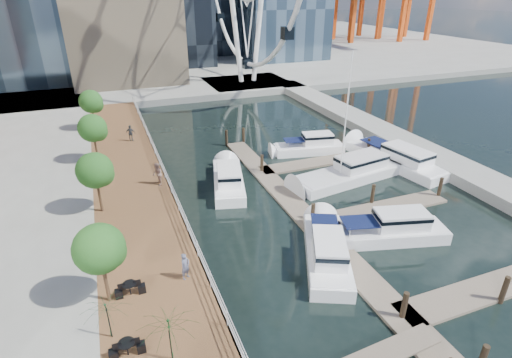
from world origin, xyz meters
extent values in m
plane|color=black|center=(0.00, 0.00, 0.00)|extent=(520.00, 520.00, 0.00)
cube|color=brown|center=(-9.00, 15.00, 0.50)|extent=(6.00, 60.00, 1.00)
cube|color=#595954|center=(-6.00, 15.00, 0.50)|extent=(0.25, 60.00, 1.00)
cube|color=gray|center=(0.00, 102.00, 0.50)|extent=(200.00, 114.00, 1.00)
cube|color=gray|center=(20.00, 20.00, 0.50)|extent=(4.00, 60.00, 1.00)
cube|color=gray|center=(14.00, 52.00, 0.50)|extent=(14.00, 12.00, 1.00)
cube|color=#6D6051|center=(3.00, 10.00, 0.10)|extent=(2.00, 32.00, 0.20)
cube|color=#6D6051|center=(9.00, -2.00, 0.10)|extent=(12.00, 2.00, 0.20)
cube|color=#6D6051|center=(9.00, 8.00, 0.10)|extent=(12.00, 2.00, 0.20)
cube|color=#6D6051|center=(9.00, 18.00, 0.10)|extent=(12.00, 2.00, 0.20)
cylinder|color=white|center=(11.50, 52.00, 14.00)|extent=(0.80, 0.80, 26.00)
cylinder|color=white|center=(16.50, 52.00, 14.00)|extent=(0.80, 0.80, 26.00)
cylinder|color=#3F2B1C|center=(-11.40, 4.00, 2.20)|extent=(0.20, 0.20, 2.40)
sphere|color=#265B1E|center=(-11.40, 4.00, 4.30)|extent=(2.60, 2.60, 2.60)
cylinder|color=#3F2B1C|center=(-11.40, 14.00, 2.20)|extent=(0.20, 0.20, 2.40)
sphere|color=#265B1E|center=(-11.40, 14.00, 4.30)|extent=(2.60, 2.60, 2.60)
cylinder|color=#3F2B1C|center=(-11.40, 24.00, 2.20)|extent=(0.20, 0.20, 2.40)
sphere|color=#265B1E|center=(-11.40, 24.00, 4.30)|extent=(2.60, 2.60, 2.60)
cylinder|color=#3F2B1C|center=(-11.40, 34.00, 2.20)|extent=(0.20, 0.20, 2.40)
sphere|color=#265B1E|center=(-11.40, 34.00, 4.30)|extent=(2.60, 2.60, 2.60)
imported|color=#50536B|center=(-7.21, 4.26, 1.83)|extent=(0.72, 0.68, 1.65)
imported|color=#85645B|center=(-6.83, 16.86, 1.97)|extent=(0.78, 0.98, 1.94)
imported|color=#2F343B|center=(-7.88, 28.53, 1.88)|extent=(1.12, 0.81, 1.76)
imported|color=#0F3916|center=(-8.98, -1.03, 2.24)|extent=(3.59, 3.61, 2.47)
imported|color=#103D21|center=(-11.42, 1.32, 2.05)|extent=(2.93, 2.96, 2.11)
camera|label=1|loc=(-10.02, -14.03, 16.07)|focal=28.00mm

